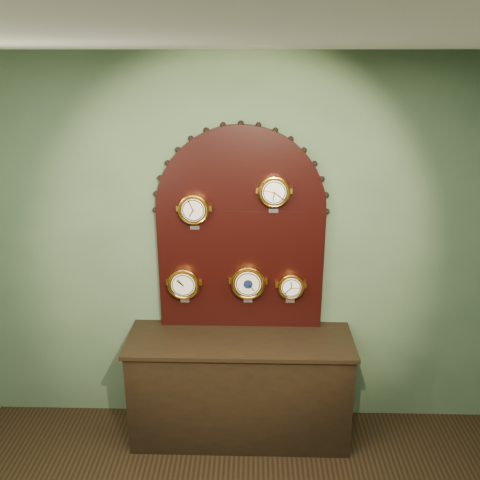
{
  "coord_description": "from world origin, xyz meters",
  "views": [
    {
      "loc": [
        0.09,
        -1.1,
        2.76
      ],
      "look_at": [
        0.0,
        2.25,
        1.58
      ],
      "focal_mm": 39.17,
      "sensor_mm": 36.0,
      "label": 1
    }
  ],
  "objects_px": {
    "tide_clock": "(291,286)",
    "display_board": "(241,225)",
    "hygrometer": "(184,284)",
    "barometer": "(248,282)",
    "roman_clock": "(194,209)",
    "shop_counter": "(240,389)",
    "arabic_clock": "(274,191)"
  },
  "relations": [
    {
      "from": "arabic_clock",
      "to": "display_board",
      "type": "bearing_deg",
      "value": 163.87
    },
    {
      "from": "display_board",
      "to": "hygrometer",
      "type": "bearing_deg",
      "value": -170.87
    },
    {
      "from": "display_board",
      "to": "barometer",
      "type": "relative_size",
      "value": 5.06
    },
    {
      "from": "arabic_clock",
      "to": "hygrometer",
      "type": "bearing_deg",
      "value": -179.97
    },
    {
      "from": "hygrometer",
      "to": "tide_clock",
      "type": "distance_m",
      "value": 0.78
    },
    {
      "from": "shop_counter",
      "to": "tide_clock",
      "type": "relative_size",
      "value": 6.51
    },
    {
      "from": "shop_counter",
      "to": "hygrometer",
      "type": "xyz_separation_m",
      "value": [
        -0.42,
        0.15,
        0.79
      ]
    },
    {
      "from": "display_board",
      "to": "roman_clock",
      "type": "xyz_separation_m",
      "value": [
        -0.33,
        -0.07,
        0.13
      ]
    },
    {
      "from": "roman_clock",
      "to": "arabic_clock",
      "type": "distance_m",
      "value": 0.57
    },
    {
      "from": "arabic_clock",
      "to": "shop_counter",
      "type": "bearing_deg",
      "value": -146.23
    },
    {
      "from": "tide_clock",
      "to": "shop_counter",
      "type": "bearing_deg",
      "value": -157.26
    },
    {
      "from": "roman_clock",
      "to": "barometer",
      "type": "xyz_separation_m",
      "value": [
        0.38,
        -0.0,
        -0.55
      ]
    },
    {
      "from": "roman_clock",
      "to": "hygrometer",
      "type": "distance_m",
      "value": 0.57
    },
    {
      "from": "display_board",
      "to": "tide_clock",
      "type": "distance_m",
      "value": 0.58
    },
    {
      "from": "shop_counter",
      "to": "display_board",
      "type": "xyz_separation_m",
      "value": [
        0.0,
        0.22,
        1.23
      ]
    },
    {
      "from": "hygrometer",
      "to": "barometer",
      "type": "xyz_separation_m",
      "value": [
        0.47,
        -0.0,
        0.01
      ]
    },
    {
      "from": "display_board",
      "to": "hygrometer",
      "type": "height_order",
      "value": "display_board"
    },
    {
      "from": "roman_clock",
      "to": "tide_clock",
      "type": "distance_m",
      "value": 0.9
    },
    {
      "from": "display_board",
      "to": "tide_clock",
      "type": "height_order",
      "value": "display_board"
    },
    {
      "from": "display_board",
      "to": "arabic_clock",
      "type": "relative_size",
      "value": 5.64
    },
    {
      "from": "roman_clock",
      "to": "hygrometer",
      "type": "height_order",
      "value": "roman_clock"
    },
    {
      "from": "tide_clock",
      "to": "display_board",
      "type": "bearing_deg",
      "value": 169.88
    },
    {
      "from": "roman_clock",
      "to": "barometer",
      "type": "distance_m",
      "value": 0.67
    },
    {
      "from": "shop_counter",
      "to": "roman_clock",
      "type": "height_order",
      "value": "roman_clock"
    },
    {
      "from": "display_board",
      "to": "barometer",
      "type": "xyz_separation_m",
      "value": [
        0.06,
        -0.07,
        -0.42
      ]
    },
    {
      "from": "shop_counter",
      "to": "barometer",
      "type": "bearing_deg",
      "value": 70.06
    },
    {
      "from": "arabic_clock",
      "to": "hygrometer",
      "type": "relative_size",
      "value": 0.95
    },
    {
      "from": "shop_counter",
      "to": "roman_clock",
      "type": "xyz_separation_m",
      "value": [
        -0.33,
        0.15,
        1.36
      ]
    },
    {
      "from": "roman_clock",
      "to": "tide_clock",
      "type": "bearing_deg",
      "value": 0.05
    },
    {
      "from": "barometer",
      "to": "tide_clock",
      "type": "distance_m",
      "value": 0.31
    },
    {
      "from": "barometer",
      "to": "shop_counter",
      "type": "bearing_deg",
      "value": -109.94
    },
    {
      "from": "arabic_clock",
      "to": "tide_clock",
      "type": "bearing_deg",
      "value": 0.29
    }
  ]
}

